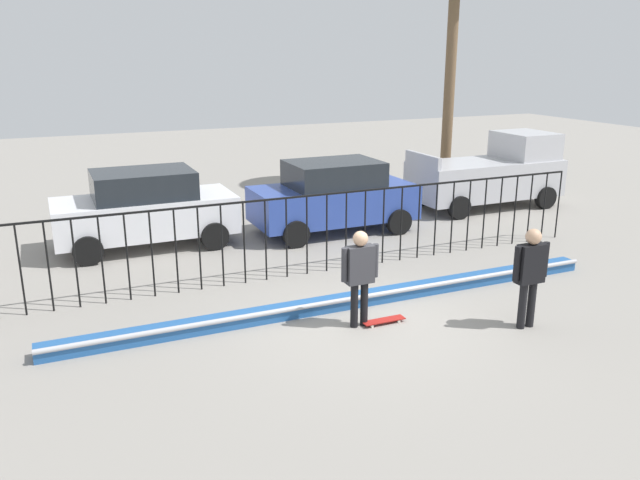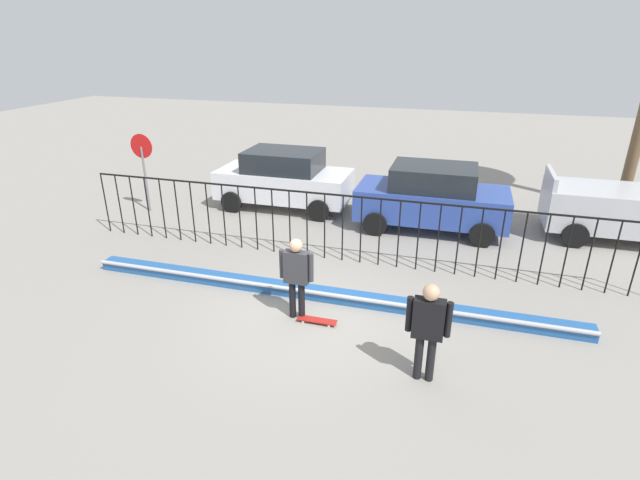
% 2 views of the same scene
% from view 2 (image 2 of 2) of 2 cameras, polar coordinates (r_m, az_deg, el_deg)
% --- Properties ---
extents(ground_plane, '(60.00, 60.00, 0.00)m').
position_cam_2_polar(ground_plane, '(10.16, -1.33, -8.96)').
color(ground_plane, gray).
extents(bowl_coping_ledge, '(11.00, 0.40, 0.27)m').
position_cam_2_polar(bowl_coping_ledge, '(10.75, -0.05, -6.25)').
color(bowl_coping_ledge, '#235699').
rests_on(bowl_coping_ledge, ground).
extents(perimeter_fence, '(14.04, 0.04, 1.75)m').
position_cam_2_polar(perimeter_fence, '(12.12, 2.67, 2.28)').
color(perimeter_fence, black).
rests_on(perimeter_fence, ground).
extents(skateboarder, '(0.70, 0.26, 1.74)m').
position_cam_2_polar(skateboarder, '(9.65, -2.76, -3.71)').
color(skateboarder, black).
rests_on(skateboarder, ground).
extents(skateboard, '(0.80, 0.20, 0.07)m').
position_cam_2_polar(skateboard, '(9.94, -0.35, -9.34)').
color(skateboard, '#A51E19').
rests_on(skateboard, ground).
extents(camera_operator, '(0.72, 0.27, 1.79)m').
position_cam_2_polar(camera_operator, '(8.14, 12.49, -9.56)').
color(camera_operator, black).
rests_on(camera_operator, ground).
extents(parked_car_white, '(4.30, 2.12, 1.90)m').
position_cam_2_polar(parked_car_white, '(16.13, -4.22, 7.17)').
color(parked_car_white, silver).
rests_on(parked_car_white, ground).
extents(parked_car_blue, '(4.30, 2.12, 1.90)m').
position_cam_2_polar(parked_car_blue, '(14.58, 12.93, 4.89)').
color(parked_car_blue, '#2D479E').
rests_on(parked_car_blue, ground).
extents(stop_sign, '(0.76, 0.07, 2.50)m').
position_cam_2_polar(stop_sign, '(16.50, -19.90, 8.54)').
color(stop_sign, slate).
rests_on(stop_sign, ground).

